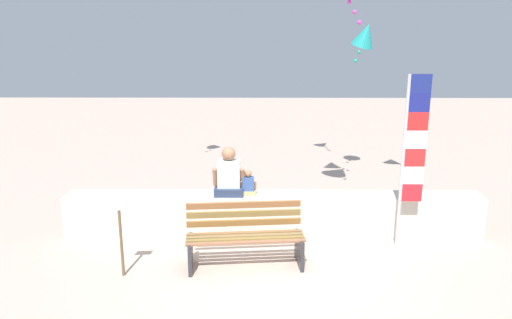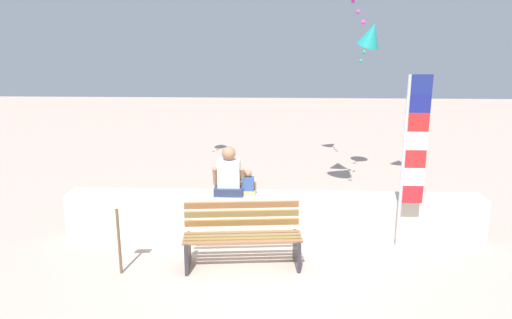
# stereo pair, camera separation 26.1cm
# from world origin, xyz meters

# --- Properties ---
(ground_plane) EXTENTS (40.00, 40.00, 0.00)m
(ground_plane) POSITION_xyz_m (0.00, 0.00, 0.00)
(ground_plane) COLOR #BCA393
(seawall_ledge) EXTENTS (6.91, 0.51, 0.69)m
(seawall_ledge) POSITION_xyz_m (0.00, 1.32, 0.35)
(seawall_ledge) COLOR beige
(seawall_ledge) RESTS_ON ground
(park_bench) EXTENTS (1.74, 0.77, 0.88)m
(park_bench) POSITION_xyz_m (-0.44, 0.19, 0.42)
(park_bench) COLOR #936043
(park_bench) RESTS_ON ground
(person_adult) EXTENTS (0.53, 0.39, 0.81)m
(person_adult) POSITION_xyz_m (-0.74, 1.32, 1.01)
(person_adult) COLOR navy
(person_adult) RESTS_ON seawall_ledge
(person_child) EXTENTS (0.27, 0.20, 0.42)m
(person_child) POSITION_xyz_m (-0.42, 1.33, 0.86)
(person_child) COLOR tan
(person_child) RESTS_ON seawall_ledge
(flag_banner) EXTENTS (0.36, 0.05, 2.71)m
(flag_banner) POSITION_xyz_m (2.07, 0.86, 1.57)
(flag_banner) COLOR #B7B7BC
(flag_banner) RESTS_ON ground
(kite_teal) EXTENTS (0.77, 0.79, 0.89)m
(kite_teal) POSITION_xyz_m (2.04, 4.41, 3.28)
(kite_teal) COLOR teal
(sign_post) EXTENTS (0.24, 0.04, 1.15)m
(sign_post) POSITION_xyz_m (-2.13, -0.18, 0.69)
(sign_post) COLOR brown
(sign_post) RESTS_ON ground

